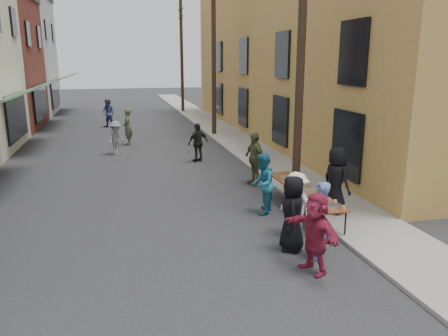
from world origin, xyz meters
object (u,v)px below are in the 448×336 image
utility_pole_far (182,57)px  serving_table (303,190)px  utility_pole_near (301,53)px  catering_tray_sausage (331,206)px  guest_front_a (293,213)px  utility_pole_mid (214,56)px  server (336,180)px  guest_front_c (262,184)px

utility_pole_far → serving_table: utility_pole_far is taller
utility_pole_far → serving_table: size_ratio=2.25×
utility_pole_near → catering_tray_sausage: 5.02m
serving_table → guest_front_a: size_ratio=2.26×
utility_pole_mid → server: 14.43m
utility_pole_far → catering_tray_sausage: size_ratio=18.00×
utility_pole_far → server: 26.24m
utility_pole_mid → utility_pole_far: 12.00m
utility_pole_near → utility_pole_mid: same height
server → utility_pole_mid: bearing=-15.1°
utility_pole_far → utility_pole_near: bearing=-90.0°
utility_pole_near → guest_front_c: utility_pole_near is taller
serving_table → guest_front_c: 1.17m
utility_pole_near → guest_front_a: size_ratio=5.09×
utility_pole_mid → guest_front_c: (-1.61, -13.35, -3.62)m
serving_table → guest_front_a: (-1.23, -2.15, 0.17)m
utility_pole_near → guest_front_c: size_ratio=5.10×
utility_pole_mid → serving_table: (-0.50, -13.70, -3.79)m
guest_front_c → utility_pole_far: bearing=-154.5°
guest_front_c → guest_front_a: bearing=26.3°
catering_tray_sausage → guest_front_a: bearing=-158.0°
utility_pole_mid → utility_pole_far: size_ratio=1.00×
serving_table → guest_front_a: 2.48m
guest_front_a → server: 2.77m
utility_pole_near → serving_table: bearing=-106.4°
utility_pole_mid → server: (0.33, -14.01, -3.46)m
server → utility_pole_near: bearing=-7.0°
guest_front_a → server: server is taller
utility_pole_mid → guest_front_a: (-1.73, -15.85, -3.62)m
utility_pole_near → utility_pole_far: bearing=90.0°
utility_pole_near → utility_pole_mid: 12.00m
guest_front_a → server: bearing=151.6°
server → catering_tray_sausage: bearing=131.8°
utility_pole_mid → guest_front_a: 16.35m
utility_pole_mid → serving_table: utility_pole_mid is taller
utility_pole_far → guest_front_a: (-1.73, -27.85, -3.62)m
utility_pole_near → server: bearing=-80.6°
utility_pole_near → guest_front_a: 5.56m
catering_tray_sausage → server: size_ratio=0.27×
serving_table → guest_front_c: guest_front_c is taller
serving_table → guest_front_c: (-1.11, 0.35, 0.17)m
utility_pole_near → utility_pole_mid: size_ratio=1.00×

